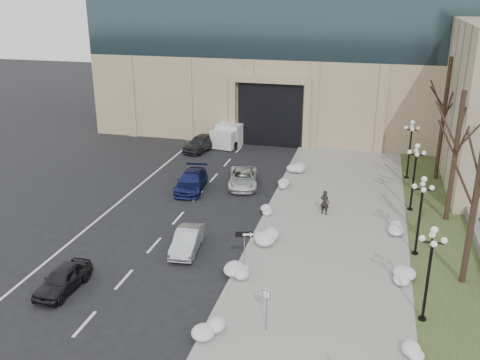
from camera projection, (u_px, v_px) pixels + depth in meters
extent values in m
cube|color=gray|center=(332.00, 234.00, 32.71)|extent=(9.00, 40.00, 0.12)
cube|color=gray|center=(260.00, 226.00, 33.75)|extent=(0.30, 40.00, 0.14)
cube|color=#344221|center=(444.00, 246.00, 31.20)|extent=(4.00, 40.00, 0.10)
cube|color=slate|center=(476.00, 231.00, 32.45)|extent=(0.50, 30.00, 0.70)
cube|color=tan|center=(306.00, 86.00, 58.09)|extent=(40.00, 20.00, 8.00)
cube|color=black|center=(272.00, 112.00, 50.71)|extent=(6.00, 2.50, 6.00)
cube|color=tan|center=(270.00, 80.00, 48.30)|extent=(7.50, 0.60, 0.60)
cube|color=tan|center=(233.00, 113.00, 50.25)|extent=(0.60, 0.60, 6.00)
cube|color=tan|center=(307.00, 118.00, 48.63)|extent=(0.60, 0.60, 6.00)
imported|color=black|center=(63.00, 279.00, 26.61)|extent=(1.65, 3.72, 1.24)
imported|color=#B4B7BC|center=(187.00, 241.00, 30.60)|extent=(1.73, 3.91, 1.25)
imported|color=navy|center=(191.00, 181.00, 39.69)|extent=(2.51, 4.93, 1.37)
imported|color=silver|center=(243.00, 178.00, 40.44)|extent=(3.02, 4.91, 1.27)
imported|color=#2A2A2F|center=(201.00, 143.00, 49.01)|extent=(2.73, 4.65, 1.49)
imported|color=black|center=(325.00, 202.00, 35.08)|extent=(0.70, 0.56, 1.67)
cube|color=silver|center=(237.00, 130.00, 52.20)|extent=(2.98, 5.41, 2.05)
cube|color=silver|center=(224.00, 139.00, 49.56)|extent=(2.37, 1.94, 1.64)
cylinder|color=black|center=(215.00, 143.00, 50.31)|extent=(0.36, 0.75, 0.72)
cylinder|color=black|center=(235.00, 145.00, 49.57)|extent=(0.36, 0.75, 0.72)
cylinder|color=black|center=(233.00, 132.00, 54.14)|extent=(0.36, 0.75, 0.72)
cylinder|color=black|center=(252.00, 134.00, 53.39)|extent=(0.36, 0.75, 0.72)
cylinder|color=slate|center=(244.00, 255.00, 27.70)|extent=(0.06, 0.06, 2.51)
cube|color=black|center=(244.00, 234.00, 27.30)|extent=(0.90, 0.28, 0.31)
cube|color=white|center=(247.00, 235.00, 27.28)|extent=(0.42, 0.12, 0.12)
cone|color=white|center=(252.00, 235.00, 27.28)|extent=(0.27, 0.30, 0.25)
cylinder|color=slate|center=(267.00, 312.00, 23.20)|extent=(0.06, 0.06, 2.14)
cube|color=white|center=(267.00, 294.00, 22.89)|extent=(0.46, 0.19, 0.47)
cube|color=black|center=(267.00, 294.00, 22.88)|extent=(0.39, 0.14, 0.41)
cube|color=white|center=(267.00, 294.00, 22.87)|extent=(0.34, 0.12, 0.35)
ellipsoid|color=white|center=(209.00, 332.00, 23.11)|extent=(1.10, 1.60, 0.36)
ellipsoid|color=white|center=(239.00, 274.00, 27.75)|extent=(1.10, 1.60, 0.36)
ellipsoid|color=white|center=(264.00, 238.00, 31.58)|extent=(1.10, 1.60, 0.36)
ellipsoid|color=white|center=(270.00, 209.00, 35.66)|extent=(1.10, 1.60, 0.36)
ellipsoid|color=white|center=(287.00, 186.00, 39.84)|extent=(1.10, 1.60, 0.36)
ellipsoid|color=white|center=(294.00, 170.00, 43.23)|extent=(1.10, 1.60, 0.36)
ellipsoid|color=white|center=(413.00, 349.00, 22.05)|extent=(1.10, 1.60, 0.36)
ellipsoid|color=white|center=(407.00, 276.00, 27.49)|extent=(1.10, 1.60, 0.36)
ellipsoid|color=white|center=(397.00, 229.00, 32.85)|extent=(1.10, 1.60, 0.36)
cylinder|color=black|center=(422.00, 319.00, 24.30)|extent=(0.36, 0.36, 0.20)
cylinder|color=black|center=(427.00, 283.00, 23.65)|extent=(0.14, 0.14, 4.00)
cylinder|color=black|center=(433.00, 243.00, 22.96)|extent=(0.10, 0.90, 0.10)
cylinder|color=black|center=(433.00, 243.00, 22.96)|extent=(0.90, 0.10, 0.10)
sphere|color=silver|center=(434.00, 230.00, 22.75)|extent=(0.32, 0.32, 0.32)
sphere|color=silver|center=(444.00, 241.00, 22.80)|extent=(0.28, 0.28, 0.28)
sphere|color=silver|center=(422.00, 238.00, 23.01)|extent=(0.28, 0.28, 0.28)
sphere|color=silver|center=(432.00, 235.00, 23.32)|extent=(0.28, 0.28, 0.28)
sphere|color=silver|center=(434.00, 244.00, 22.50)|extent=(0.28, 0.28, 0.28)
cylinder|color=black|center=(415.00, 254.00, 30.22)|extent=(0.36, 0.36, 0.20)
cylinder|color=black|center=(419.00, 223.00, 29.56)|extent=(0.14, 0.14, 4.00)
cylinder|color=black|center=(423.00, 190.00, 28.87)|extent=(0.10, 0.90, 0.10)
cylinder|color=black|center=(423.00, 190.00, 28.87)|extent=(0.90, 0.10, 0.10)
sphere|color=silver|center=(424.00, 179.00, 28.66)|extent=(0.32, 0.32, 0.32)
sphere|color=silver|center=(432.00, 188.00, 28.71)|extent=(0.28, 0.28, 0.28)
sphere|color=silver|center=(415.00, 186.00, 28.92)|extent=(0.28, 0.28, 0.28)
sphere|color=silver|center=(423.00, 184.00, 29.23)|extent=(0.28, 0.28, 0.28)
sphere|color=silver|center=(424.00, 190.00, 28.41)|extent=(0.28, 0.28, 0.28)
cylinder|color=black|center=(410.00, 210.00, 36.13)|extent=(0.36, 0.36, 0.20)
cylinder|color=black|center=(413.00, 183.00, 35.47)|extent=(0.14, 0.14, 4.00)
cylinder|color=black|center=(416.00, 155.00, 34.78)|extent=(0.10, 0.90, 0.10)
cylinder|color=black|center=(416.00, 155.00, 34.78)|extent=(0.90, 0.10, 0.10)
sphere|color=silver|center=(418.00, 146.00, 34.57)|extent=(0.32, 0.32, 0.32)
sphere|color=silver|center=(424.00, 153.00, 34.63)|extent=(0.28, 0.28, 0.28)
sphere|color=silver|center=(410.00, 152.00, 34.83)|extent=(0.28, 0.28, 0.28)
sphere|color=silver|center=(416.00, 150.00, 35.14)|extent=(0.28, 0.28, 0.28)
sphere|color=silver|center=(417.00, 154.00, 34.32)|extent=(0.28, 0.28, 0.28)
cylinder|color=black|center=(406.00, 178.00, 42.04)|extent=(0.36, 0.36, 0.20)
cylinder|color=black|center=(409.00, 155.00, 41.38)|extent=(0.14, 0.14, 4.00)
cylinder|color=black|center=(412.00, 130.00, 40.69)|extent=(0.10, 0.90, 0.10)
cylinder|color=black|center=(412.00, 130.00, 40.69)|extent=(0.90, 0.10, 0.10)
sphere|color=silver|center=(413.00, 122.00, 40.49)|extent=(0.32, 0.32, 0.32)
sphere|color=silver|center=(418.00, 128.00, 40.54)|extent=(0.28, 0.28, 0.28)
sphere|color=silver|center=(406.00, 128.00, 40.75)|extent=(0.28, 0.28, 0.28)
sphere|color=silver|center=(412.00, 127.00, 41.05)|extent=(0.28, 0.28, 0.28)
sphere|color=silver|center=(412.00, 129.00, 40.23)|extent=(0.28, 0.28, 0.28)
cylinder|color=black|center=(475.00, 202.00, 25.91)|extent=(0.32, 0.32, 9.00)
cylinder|color=black|center=(455.00, 158.00, 33.28)|extent=(0.32, 0.32, 8.50)
cylinder|color=black|center=(443.00, 120.00, 40.38)|extent=(0.32, 0.32, 9.50)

